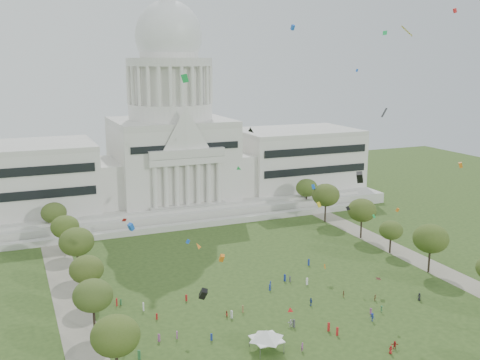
{
  "coord_description": "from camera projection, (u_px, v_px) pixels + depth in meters",
  "views": [
    {
      "loc": [
        -59.02,
        -95.61,
        56.83
      ],
      "look_at": [
        0.0,
        45.0,
        24.0
      ],
      "focal_mm": 42.0,
      "sensor_mm": 36.0,
      "label": 1
    }
  ],
  "objects": [
    {
      "name": "ground",
      "position": [
        321.0,
        330.0,
        120.48
      ],
      "size": [
        400.0,
        400.0,
        0.0
      ],
      "primitive_type": "plane",
      "color": "#2F471B",
      "rests_on": "ground"
    },
    {
      "name": "capitol",
      "position": [
        172.0,
        150.0,
        218.17
      ],
      "size": [
        160.0,
        64.5,
        91.3
      ],
      "color": "beige",
      "rests_on": "ground"
    },
    {
      "name": "path_left",
      "position": [
        74.0,
        311.0,
        129.35
      ],
      "size": [
        8.0,
        160.0,
        0.04
      ],
      "primitive_type": "cube",
      "color": "gray",
      "rests_on": "ground"
    },
    {
      "name": "path_right",
      "position": [
        409.0,
        256.0,
        165.68
      ],
      "size": [
        8.0,
        160.0,
        0.04
      ],
      "primitive_type": "cube",
      "color": "gray",
      "rests_on": "ground"
    },
    {
      "name": "row_tree_l_1",
      "position": [
        115.0,
        336.0,
        99.25
      ],
      "size": [
        8.86,
        8.86,
        12.59
      ],
      "color": "black",
      "rests_on": "ground"
    },
    {
      "name": "row_tree_l_2",
      "position": [
        93.0,
        296.0,
        117.24
      ],
      "size": [
        8.42,
        8.42,
        11.97
      ],
      "color": "black",
      "rests_on": "ground"
    },
    {
      "name": "row_tree_r_2",
      "position": [
        431.0,
        239.0,
        150.87
      ],
      "size": [
        9.55,
        9.55,
        13.58
      ],
      "color": "black",
      "rests_on": "ground"
    },
    {
      "name": "row_tree_l_3",
      "position": [
        86.0,
        269.0,
        132.64
      ],
      "size": [
        8.12,
        8.12,
        11.55
      ],
      "color": "black",
      "rests_on": "ground"
    },
    {
      "name": "row_tree_r_3",
      "position": [
        391.0,
        230.0,
        166.87
      ],
      "size": [
        7.01,
        7.01,
        9.98
      ],
      "color": "black",
      "rests_on": "ground"
    },
    {
      "name": "row_tree_l_4",
      "position": [
        77.0,
        242.0,
        149.07
      ],
      "size": [
        9.29,
        9.29,
        13.21
      ],
      "color": "black",
      "rests_on": "ground"
    },
    {
      "name": "row_tree_r_4",
      "position": [
        362.0,
        210.0,
        180.56
      ],
      "size": [
        9.19,
        9.19,
        13.06
      ],
      "color": "black",
      "rests_on": "ground"
    },
    {
      "name": "row_tree_l_5",
      "position": [
        65.0,
        227.0,
        165.61
      ],
      "size": [
        8.33,
        8.33,
        11.85
      ],
      "color": "black",
      "rests_on": "ground"
    },
    {
      "name": "row_tree_r_5",
      "position": [
        326.0,
        195.0,
        198.11
      ],
      "size": [
        9.82,
        9.82,
        13.96
      ],
      "color": "black",
      "rests_on": "ground"
    },
    {
      "name": "row_tree_l_6",
      "position": [
        54.0,
        213.0,
        181.35
      ],
      "size": [
        8.19,
        8.19,
        11.64
      ],
      "color": "black",
      "rests_on": "ground"
    },
    {
      "name": "row_tree_r_6",
      "position": [
        307.0,
        188.0,
        215.52
      ],
      "size": [
        8.42,
        8.42,
        11.97
      ],
      "color": "black",
      "rests_on": "ground"
    },
    {
      "name": "event_tent",
      "position": [
        267.0,
        335.0,
        111.3
      ],
      "size": [
        8.04,
        8.04,
        4.34
      ],
      "color": "#4C4C4C",
      "rests_on": "ground"
    },
    {
      "name": "person_0",
      "position": [
        419.0,
        297.0,
        134.93
      ],
      "size": [
        1.01,
        1.11,
        1.91
      ],
      "primitive_type": "imported",
      "rotation": [
        0.0,
        0.0,
        5.27
      ],
      "color": "#26262B",
      "rests_on": "ground"
    },
    {
      "name": "person_2",
      "position": [
        375.0,
        298.0,
        134.71
      ],
      "size": [
        0.91,
        0.77,
        1.61
      ],
      "primitive_type": "imported",
      "rotation": [
        0.0,
        0.0,
        0.45
      ],
      "color": "olive",
      "rests_on": "ground"
    },
    {
      "name": "person_3",
      "position": [
        372.0,
        317.0,
        124.2
      ],
      "size": [
        1.04,
        1.39,
        1.93
      ],
      "primitive_type": "imported",
      "rotation": [
        0.0,
        0.0,
        5.07
      ],
      "color": "navy",
      "rests_on": "ground"
    },
    {
      "name": "person_4",
      "position": [
        311.0,
        302.0,
        132.1
      ],
      "size": [
        0.68,
        1.16,
        1.92
      ],
      "primitive_type": "imported",
      "rotation": [
        0.0,
        0.0,
        4.77
      ],
      "color": "navy",
      "rests_on": "ground"
    },
    {
      "name": "person_5",
      "position": [
        291.0,
        323.0,
        121.59
      ],
      "size": [
        1.7,
        1.19,
        1.71
      ],
      "primitive_type": "imported",
      "rotation": [
        0.0,
        0.0,
        2.74
      ],
      "color": "silver",
      "rests_on": "ground"
    },
    {
      "name": "person_6",
      "position": [
        391.0,
        350.0,
        110.44
      ],
      "size": [
        0.8,
        0.98,
        1.72
      ],
      "primitive_type": "imported",
      "rotation": [
        0.0,
        0.0,
        1.92
      ],
      "color": "#B21E1E",
      "rests_on": "ground"
    },
    {
      "name": "person_7",
      "position": [
        302.0,
        347.0,
        111.42
      ],
      "size": [
        0.8,
        0.69,
        1.86
      ],
      "primitive_type": "imported",
      "rotation": [
        0.0,
        0.0,
        3.47
      ],
      "color": "#994C8C",
      "rests_on": "ground"
    },
    {
      "name": "person_8",
      "position": [
        227.0,
        314.0,
        126.21
      ],
      "size": [
        0.74,
        0.5,
        1.43
      ],
      "primitive_type": "imported",
      "rotation": [
        0.0,
        0.0,
        3.25
      ],
      "color": "#B21E1E",
      "rests_on": "ground"
    },
    {
      "name": "person_9",
      "position": [
        382.0,
        309.0,
        128.62
      ],
      "size": [
        0.87,
        1.19,
        1.65
      ],
      "primitive_type": "imported",
      "rotation": [
        0.0,
        0.0,
        1.23
      ],
      "color": "#33723F",
      "rests_on": "ground"
    },
    {
      "name": "person_10",
      "position": [
        344.0,
        294.0,
        136.84
      ],
      "size": [
        0.82,
        1.11,
        1.69
      ],
      "primitive_type": "imported",
      "rotation": [
        0.0,
        0.0,
        1.26
      ],
      "color": "olive",
      "rests_on": "ground"
    },
    {
      "name": "person_11",
      "position": [
        395.0,
        345.0,
        112.36
      ],
      "size": [
        1.67,
        1.15,
        1.68
      ],
      "primitive_type": "imported",
      "rotation": [
        0.0,
        0.0,
        2.76
      ],
      "color": "#B21E1E",
      "rests_on": "ground"
    },
    {
      "name": "distant_crowd",
      "position": [
        235.0,
        308.0,
        128.97
      ],
      "size": [
        58.31,
        38.72,
        1.95
      ],
      "color": "#33723F",
      "rests_on": "ground"
    },
    {
      "name": "kite_swarm",
      "position": [
        309.0,
        188.0,
        125.59
      ],
      "size": [
        77.13,
        102.78,
        64.43
      ],
      "color": "blue",
      "rests_on": "ground"
    }
  ]
}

